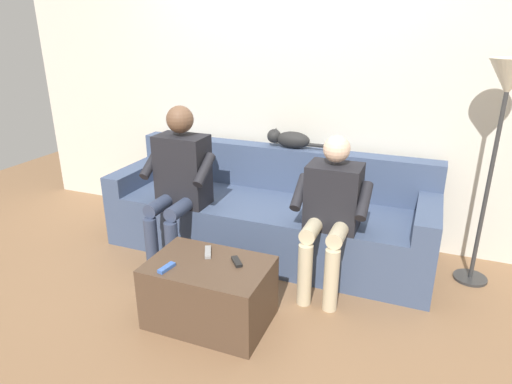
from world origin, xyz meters
TOP-DOWN VIEW (x-y plane):
  - ground_plane at (0.00, 0.60)m, footprint 8.00×8.00m
  - back_wall at (0.00, -0.62)m, footprint 5.40×0.06m
  - couch at (0.00, -0.13)m, footprint 2.64×0.84m
  - coffee_table at (0.00, 0.95)m, footprint 0.75×0.50m
  - person_left_seated at (-0.60, 0.26)m, footprint 0.52×0.53m
  - person_right_seated at (0.60, 0.27)m, footprint 0.54×0.54m
  - cat_on_backrest at (-0.07, -0.42)m, footprint 0.52×0.14m
  - remote_blue at (0.20, 1.11)m, footprint 0.06×0.13m
  - remote_black at (-0.16, 0.88)m, footprint 0.11×0.12m
  - remote_gray at (0.06, 0.84)m, footprint 0.10×0.15m
  - floor_lamp at (-1.59, -0.22)m, footprint 0.28×0.28m

SIDE VIEW (x-z plane):
  - ground_plane at x=0.00m, z-range 0.00..0.00m
  - coffee_table at x=0.00m, z-range 0.00..0.42m
  - couch at x=0.00m, z-range -0.12..0.70m
  - remote_black at x=-0.16m, z-range 0.42..0.44m
  - remote_gray at x=0.06m, z-range 0.42..0.44m
  - remote_blue at x=0.20m, z-range 0.42..0.44m
  - person_left_seated at x=-0.60m, z-range 0.08..1.19m
  - person_right_seated at x=0.60m, z-range 0.08..1.31m
  - cat_on_backrest at x=-0.07m, z-range 0.82..0.97m
  - back_wall at x=0.00m, z-range 0.00..2.58m
  - floor_lamp at x=-1.59m, z-range 0.56..2.16m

